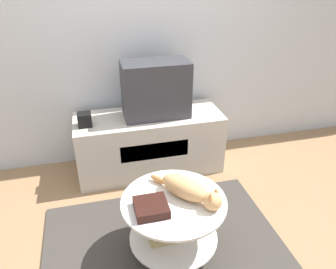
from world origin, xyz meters
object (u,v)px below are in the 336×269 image
speaker (85,119)px  cat (189,189)px  tv (156,89)px  dvd_box (151,207)px

speaker → cat: 1.21m
cat → tv: bearing=140.4°
cat → speaker: bearing=172.5°
tv → cat: tv is taller
tv → speaker: size_ratio=5.07×
speaker → tv: bearing=5.0°
dvd_box → cat: cat is taller
dvd_box → cat: bearing=14.1°
speaker → cat: bearing=-59.1°
tv → speaker: bearing=-175.0°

